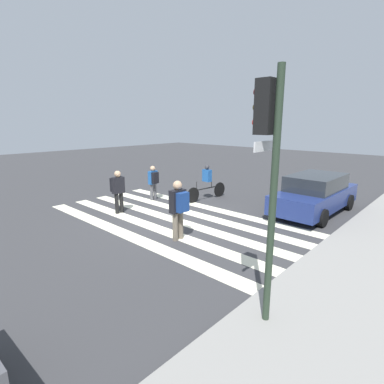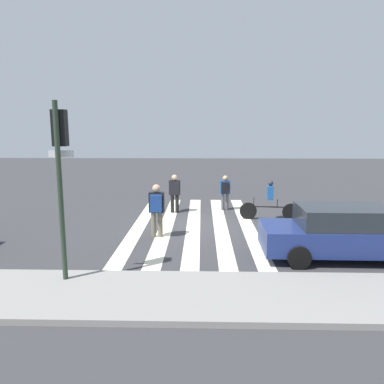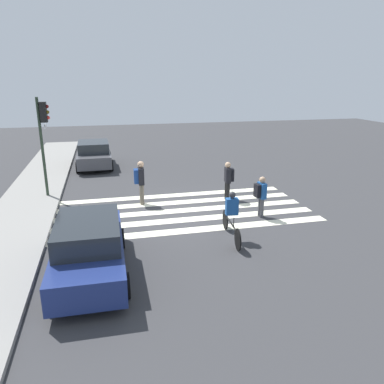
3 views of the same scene
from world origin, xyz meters
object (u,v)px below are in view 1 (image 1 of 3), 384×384
at_px(pedestrian_child_with_backpack, 153,180).
at_px(pedestrian_adult_yellow_jacket, 118,188).
at_px(traffic_light, 268,152).
at_px(cyclist_near_curb, 207,181).
at_px(car_parked_dark_suv, 315,194).
at_px(pedestrian_adult_blue_shirt, 179,206).

xyz_separation_m(pedestrian_child_with_backpack, pedestrian_adult_yellow_jacket, (2.26, 0.53, 0.06)).
xyz_separation_m(traffic_light, cyclist_near_curb, (-6.09, -6.35, -2.20)).
bearing_deg(pedestrian_child_with_backpack, cyclist_near_curb, -50.57).
distance_m(traffic_light, pedestrian_adult_yellow_jacket, 8.14).
height_order(pedestrian_child_with_backpack, pedestrian_adult_yellow_jacket, pedestrian_adult_yellow_jacket).
height_order(traffic_light, cyclist_near_curb, traffic_light).
height_order(pedestrian_child_with_backpack, car_parked_dark_suv, pedestrian_child_with_backpack).
bearing_deg(car_parked_dark_suv, pedestrian_adult_blue_shirt, -18.38).
bearing_deg(pedestrian_adult_yellow_jacket, pedestrian_child_with_backpack, -159.58).
bearing_deg(pedestrian_adult_yellow_jacket, traffic_light, 81.76).
height_order(pedestrian_adult_blue_shirt, cyclist_near_curb, pedestrian_adult_blue_shirt).
distance_m(pedestrian_adult_blue_shirt, car_parked_dark_suv, 5.94).
bearing_deg(cyclist_near_curb, car_parked_dark_suv, 111.26).
distance_m(traffic_light, car_parked_dark_suv, 7.94).
bearing_deg(pedestrian_child_with_backpack, pedestrian_adult_blue_shirt, -126.18).
bearing_deg(pedestrian_adult_yellow_jacket, cyclist_near_curb, 170.10).
distance_m(pedestrian_adult_blue_shirt, cyclist_near_curb, 5.01).
bearing_deg(cyclist_near_curb, pedestrian_adult_blue_shirt, 35.62).
height_order(pedestrian_adult_blue_shirt, car_parked_dark_suv, pedestrian_adult_blue_shirt).
distance_m(cyclist_near_curb, car_parked_dark_suv, 4.66).
distance_m(pedestrian_child_with_backpack, pedestrian_adult_yellow_jacket, 2.32).
relative_size(pedestrian_adult_blue_shirt, car_parked_dark_suv, 0.40).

